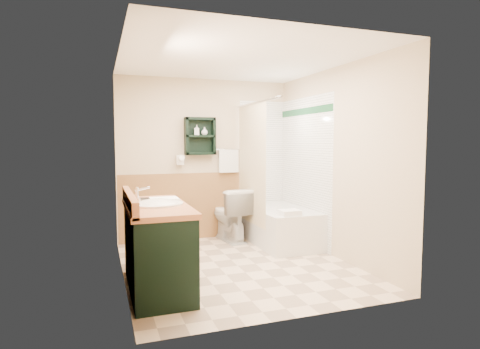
# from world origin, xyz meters

# --- Properties ---
(floor) EXTENTS (3.00, 3.00, 0.00)m
(floor) POSITION_xyz_m (0.00, 0.00, 0.00)
(floor) COLOR beige
(floor) RESTS_ON ground
(back_wall) EXTENTS (2.60, 0.04, 2.40)m
(back_wall) POSITION_xyz_m (0.00, 1.52, 1.20)
(back_wall) COLOR beige
(back_wall) RESTS_ON ground
(left_wall) EXTENTS (0.04, 3.00, 2.40)m
(left_wall) POSITION_xyz_m (-1.32, 0.00, 1.20)
(left_wall) COLOR beige
(left_wall) RESTS_ON ground
(right_wall) EXTENTS (0.04, 3.00, 2.40)m
(right_wall) POSITION_xyz_m (1.32, 0.00, 1.20)
(right_wall) COLOR beige
(right_wall) RESTS_ON ground
(ceiling) EXTENTS (2.60, 3.00, 0.04)m
(ceiling) POSITION_xyz_m (0.00, 0.00, 2.42)
(ceiling) COLOR white
(ceiling) RESTS_ON back_wall
(wainscot_left) EXTENTS (2.98, 2.98, 1.00)m
(wainscot_left) POSITION_xyz_m (-1.29, 0.00, 0.50)
(wainscot_left) COLOR #A76F43
(wainscot_left) RESTS_ON left_wall
(wainscot_back) EXTENTS (2.58, 2.58, 1.00)m
(wainscot_back) POSITION_xyz_m (0.00, 1.49, 0.50)
(wainscot_back) COLOR #A76F43
(wainscot_back) RESTS_ON back_wall
(mirror_frame) EXTENTS (1.30, 1.30, 1.00)m
(mirror_frame) POSITION_xyz_m (-1.27, -0.55, 1.50)
(mirror_frame) COLOR olive
(mirror_frame) RESTS_ON left_wall
(mirror_glass) EXTENTS (1.20, 1.20, 0.90)m
(mirror_glass) POSITION_xyz_m (-1.27, -0.55, 1.50)
(mirror_glass) COLOR white
(mirror_glass) RESTS_ON left_wall
(tile_right) EXTENTS (1.50, 1.50, 2.10)m
(tile_right) POSITION_xyz_m (1.28, 0.75, 1.05)
(tile_right) COLOR white
(tile_right) RESTS_ON right_wall
(tile_back) EXTENTS (0.95, 0.95, 2.10)m
(tile_back) POSITION_xyz_m (1.03, 1.48, 1.05)
(tile_back) COLOR white
(tile_back) RESTS_ON back_wall
(tile_accent) EXTENTS (1.50, 1.50, 0.10)m
(tile_accent) POSITION_xyz_m (1.27, 0.75, 1.90)
(tile_accent) COLOR #144927
(tile_accent) RESTS_ON right_wall
(wall_shelf) EXTENTS (0.45, 0.15, 0.55)m
(wall_shelf) POSITION_xyz_m (-0.10, 1.41, 1.55)
(wall_shelf) COLOR black
(wall_shelf) RESTS_ON back_wall
(hair_dryer) EXTENTS (0.10, 0.24, 0.18)m
(hair_dryer) POSITION_xyz_m (-0.40, 1.43, 1.20)
(hair_dryer) COLOR white
(hair_dryer) RESTS_ON back_wall
(towel_bar) EXTENTS (0.40, 0.06, 0.40)m
(towel_bar) POSITION_xyz_m (0.35, 1.45, 1.35)
(towel_bar) COLOR silver
(towel_bar) RESTS_ON back_wall
(curtain_rod) EXTENTS (0.03, 1.60, 0.03)m
(curtain_rod) POSITION_xyz_m (0.53, 0.75, 2.00)
(curtain_rod) COLOR silver
(curtain_rod) RESTS_ON back_wall
(shower_curtain) EXTENTS (1.05, 1.05, 1.70)m
(shower_curtain) POSITION_xyz_m (0.53, 0.92, 1.15)
(shower_curtain) COLOR beige
(shower_curtain) RESTS_ON curtain_rod
(vanity) EXTENTS (0.59, 1.34, 0.85)m
(vanity) POSITION_xyz_m (-0.99, -0.42, 0.42)
(vanity) COLOR black
(vanity) RESTS_ON ground
(bathtub) EXTENTS (0.77, 1.50, 0.52)m
(bathtub) POSITION_xyz_m (0.93, 0.85, 0.26)
(bathtub) COLOR silver
(bathtub) RESTS_ON ground
(toilet) EXTENTS (0.54, 0.84, 0.77)m
(toilet) POSITION_xyz_m (0.30, 1.20, 0.39)
(toilet) COLOR silver
(toilet) RESTS_ON ground
(counter_towel) EXTENTS (0.28, 0.22, 0.04)m
(counter_towel) POSITION_xyz_m (-0.89, -0.26, 0.87)
(counter_towel) COLOR silver
(counter_towel) RESTS_ON vanity
(vanity_book) EXTENTS (0.16, 0.05, 0.22)m
(vanity_book) POSITION_xyz_m (-1.16, -0.11, 0.96)
(vanity_book) COLOR black
(vanity_book) RESTS_ON vanity
(tub_towel) EXTENTS (0.25, 0.21, 0.07)m
(tub_towel) POSITION_xyz_m (0.80, 0.23, 0.55)
(tub_towel) COLOR silver
(tub_towel) RESTS_ON bathtub
(soap_bottle_a) EXTENTS (0.10, 0.16, 0.07)m
(soap_bottle_a) POSITION_xyz_m (-0.15, 1.40, 1.60)
(soap_bottle_a) COLOR silver
(soap_bottle_a) RESTS_ON wall_shelf
(soap_bottle_b) EXTENTS (0.10, 0.13, 0.09)m
(soap_bottle_b) POSITION_xyz_m (-0.03, 1.40, 1.61)
(soap_bottle_b) COLOR silver
(soap_bottle_b) RESTS_ON wall_shelf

